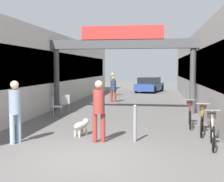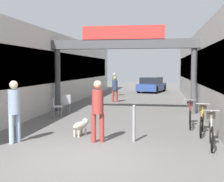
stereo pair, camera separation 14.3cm
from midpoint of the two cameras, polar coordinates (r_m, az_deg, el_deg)
ground_plane at (r=7.76m, az=-5.29°, el=-12.03°), size 80.00×80.00×0.00m
storefront_left at (r=19.49m, az=-12.31°, el=3.69°), size 3.00×26.00×4.02m
storefront_right at (r=18.54m, az=18.70°, el=3.54°), size 3.00×26.00×4.02m
arcade_sign_gateway at (r=15.22m, az=1.66°, el=7.33°), size 7.40×0.47×4.18m
pedestrian_with_dog at (r=9.07m, az=-2.88°, el=-2.89°), size 0.43×0.43×1.81m
pedestrian_companion at (r=9.39m, az=-17.74°, el=-2.85°), size 0.45×0.45×1.81m
pedestrian_carrying_crate at (r=19.74m, az=0.04°, el=0.63°), size 0.40×0.39×1.62m
pedestrian_elderly_walking at (r=24.05m, az=-0.07°, el=1.54°), size 0.48×0.48×1.78m
dog_on_leash at (r=10.12m, az=-5.96°, el=-6.29°), size 0.49×0.74×0.52m
bicycle_silver_nearest at (r=9.14m, az=17.44°, el=-6.90°), size 0.46×1.68×0.98m
bicycle_orange_second at (r=10.76m, az=15.81°, el=-5.19°), size 0.48×1.67×0.98m
bicycle_red_third at (r=11.95m, az=13.72°, el=-4.22°), size 0.46×1.69×0.98m
bollard_post_metal at (r=9.24m, az=3.78°, el=-5.83°), size 0.10×0.10×1.09m
cafe_chair_aluminium_nearer at (r=13.94m, az=-10.90°, el=-2.54°), size 0.56×0.56×0.89m
cafe_chair_aluminium_farther at (r=15.09m, az=-8.88°, el=-2.00°), size 0.56×0.56×0.89m
parked_car_blue at (r=28.09m, az=6.72°, el=1.12°), size 2.61×4.29×1.33m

